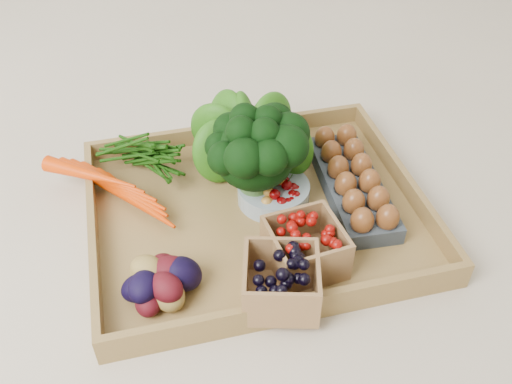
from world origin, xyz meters
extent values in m
plane|color=beige|center=(0.00, 0.00, 0.00)|extent=(4.00, 4.00, 0.00)
cube|color=olive|center=(0.00, 0.00, 0.01)|extent=(0.55, 0.45, 0.01)
sphere|color=#1D5B0E|center=(0.02, 0.12, 0.09)|extent=(0.15, 0.15, 0.15)
cylinder|color=#8C9EA5|center=(0.04, 0.02, 0.03)|extent=(0.12, 0.12, 0.03)
cube|color=#394148|center=(0.17, 0.01, 0.03)|extent=(0.11, 0.27, 0.03)
cube|color=black|center=(-0.01, -0.19, 0.05)|extent=(0.13, 0.13, 0.07)
cube|color=#700805|center=(0.04, -0.13, 0.05)|extent=(0.12, 0.12, 0.07)
camera|label=1|loc=(-0.17, -0.68, 0.68)|focal=40.00mm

